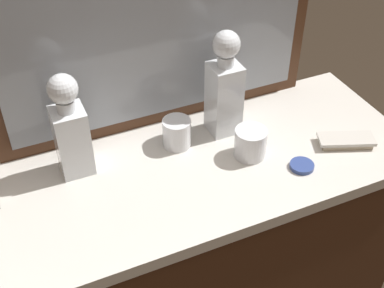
# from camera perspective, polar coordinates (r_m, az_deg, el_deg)

# --- Properties ---
(dresser) EXTENTS (1.26, 0.50, 0.94)m
(dresser) POSITION_cam_1_polar(r_m,az_deg,el_deg) (1.74, -0.00, -14.04)
(dresser) COLOR #472816
(dresser) RESTS_ON ground_plane
(dresser_mirror) EXTENTS (0.94, 0.03, 0.59)m
(dresser_mirror) POSITION_cam_1_polar(r_m,az_deg,el_deg) (1.40, -3.94, 12.40)
(dresser_mirror) COLOR #472816
(dresser_mirror) RESTS_ON dresser
(crystal_decanter_left) EXTENTS (0.08, 0.08, 0.32)m
(crystal_decanter_left) POSITION_cam_1_polar(r_m,az_deg,el_deg) (1.45, 3.57, 5.68)
(crystal_decanter_left) COLOR white
(crystal_decanter_left) RESTS_ON dresser
(crystal_decanter_rear) EXTENTS (0.08, 0.08, 0.29)m
(crystal_decanter_rear) POSITION_cam_1_polar(r_m,az_deg,el_deg) (1.35, -13.21, 1.07)
(crystal_decanter_rear) COLOR white
(crystal_decanter_rear) RESTS_ON dresser
(crystal_tumbler_left) EXTENTS (0.08, 0.08, 0.08)m
(crystal_tumbler_left) POSITION_cam_1_polar(r_m,az_deg,el_deg) (1.45, -1.57, 1.15)
(crystal_tumbler_left) COLOR white
(crystal_tumbler_left) RESTS_ON dresser
(crystal_tumbler_rear) EXTENTS (0.09, 0.09, 0.08)m
(crystal_tumbler_rear) POSITION_cam_1_polar(r_m,az_deg,el_deg) (1.42, 6.46, -0.00)
(crystal_tumbler_rear) COLOR white
(crystal_tumbler_rear) RESTS_ON dresser
(silver_brush_rear) EXTENTS (0.17, 0.12, 0.02)m
(silver_brush_rear) POSITION_cam_1_polar(r_m,az_deg,el_deg) (1.52, 16.63, 0.34)
(silver_brush_rear) COLOR #B7A88C
(silver_brush_rear) RESTS_ON dresser
(porcelain_dish) EXTENTS (0.07, 0.07, 0.01)m
(porcelain_dish) POSITION_cam_1_polar(r_m,az_deg,el_deg) (1.42, 12.04, -2.37)
(porcelain_dish) COLOR #33478C
(porcelain_dish) RESTS_ON dresser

